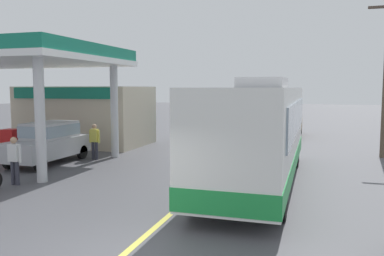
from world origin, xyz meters
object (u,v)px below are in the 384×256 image
(coach_bus_main, at_px, (259,134))
(pedestrian_by_shop, at_px, (95,140))
(pedestrian_near_pump, at_px, (14,158))
(car_at_pump, at_px, (49,141))
(car_trailing_behind_bus, at_px, (289,121))
(minibus_opposing_lane, at_px, (218,116))

(coach_bus_main, distance_m, pedestrian_by_shop, 8.30)
(pedestrian_near_pump, xyz_separation_m, pedestrian_by_shop, (0.01, 5.19, 0.00))
(coach_bus_main, bearing_deg, car_at_pump, 174.43)
(pedestrian_near_pump, distance_m, pedestrian_by_shop, 5.19)
(coach_bus_main, xyz_separation_m, car_trailing_behind_bus, (0.09, 14.80, -0.71))
(coach_bus_main, relative_size, car_trailing_behind_bus, 2.63)
(pedestrian_near_pump, relative_size, pedestrian_by_shop, 1.00)
(coach_bus_main, height_order, car_trailing_behind_bus, coach_bus_main)
(pedestrian_near_pump, bearing_deg, pedestrian_by_shop, 89.92)
(pedestrian_near_pump, height_order, pedestrian_by_shop, same)
(coach_bus_main, height_order, car_at_pump, coach_bus_main)
(car_trailing_behind_bus, bearing_deg, coach_bus_main, -90.36)
(pedestrian_near_pump, distance_m, car_trailing_behind_bus, 19.35)
(car_trailing_behind_bus, bearing_deg, pedestrian_by_shop, -122.81)
(pedestrian_by_shop, bearing_deg, car_at_pump, -133.70)
(car_trailing_behind_bus, bearing_deg, minibus_opposing_lane, -146.09)
(car_at_pump, distance_m, car_trailing_behind_bus, 16.78)
(pedestrian_by_shop, bearing_deg, car_trailing_behind_bus, 57.19)
(coach_bus_main, bearing_deg, pedestrian_by_shop, 163.30)
(minibus_opposing_lane, xyz_separation_m, pedestrian_near_pump, (-3.60, -14.64, -0.54))
(car_at_pump, height_order, pedestrian_near_pump, car_at_pump)
(pedestrian_near_pump, bearing_deg, coach_bus_main, 19.52)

